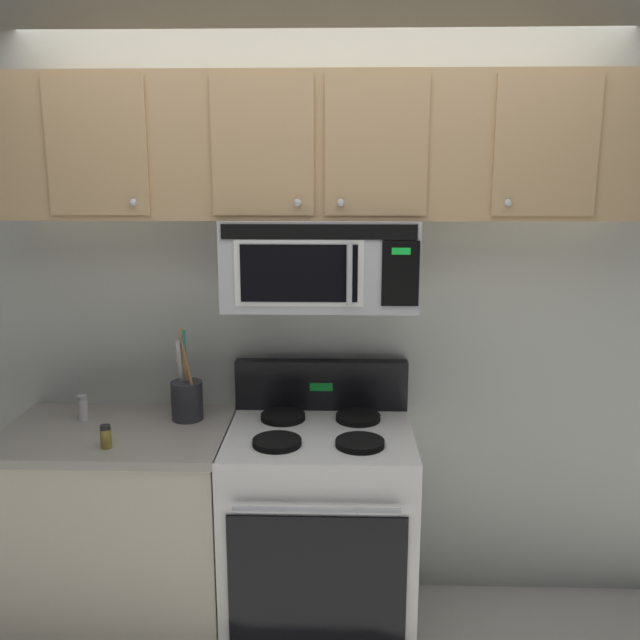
# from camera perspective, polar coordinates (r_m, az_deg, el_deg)

# --- Properties ---
(back_wall) EXTENTS (5.20, 0.10, 2.70)m
(back_wall) POSITION_cam_1_polar(r_m,az_deg,el_deg) (3.01, 0.17, 1.21)
(back_wall) COLOR silver
(back_wall) RESTS_ON ground_plane
(stove_range) EXTENTS (0.76, 0.69, 1.12)m
(stove_range) POSITION_cam_1_polar(r_m,az_deg,el_deg) (2.97, -0.04, -17.13)
(stove_range) COLOR white
(stove_range) RESTS_ON ground_plane
(over_range_microwave) EXTENTS (0.76, 0.43, 0.35)m
(over_range_microwave) POSITION_cam_1_polar(r_m,az_deg,el_deg) (2.73, 0.02, 4.85)
(over_range_microwave) COLOR #B7BABF
(upper_cabinets) EXTENTS (2.50, 0.36, 0.55)m
(upper_cabinets) POSITION_cam_1_polar(r_m,az_deg,el_deg) (2.74, 0.05, 14.30)
(upper_cabinets) COLOR tan
(counter_segment) EXTENTS (0.93, 0.65, 0.90)m
(counter_segment) POSITION_cam_1_polar(r_m,az_deg,el_deg) (3.12, -16.31, -16.47)
(counter_segment) COLOR beige
(counter_segment) RESTS_ON ground_plane
(utensil_crock_charcoal) EXTENTS (0.13, 0.13, 0.40)m
(utensil_crock_charcoal) POSITION_cam_1_polar(r_m,az_deg,el_deg) (2.94, -11.16, -6.37)
(utensil_crock_charcoal) COLOR #2D2D33
(utensil_crock_charcoal) RESTS_ON counter_segment
(salt_shaker) EXTENTS (0.04, 0.04, 0.11)m
(salt_shaker) POSITION_cam_1_polar(r_m,az_deg,el_deg) (3.06, -19.34, -7.00)
(salt_shaker) COLOR white
(salt_shaker) RESTS_ON counter_segment
(spice_jar) EXTENTS (0.04, 0.04, 0.09)m
(spice_jar) POSITION_cam_1_polar(r_m,az_deg,el_deg) (2.74, -17.58, -9.35)
(spice_jar) COLOR olive
(spice_jar) RESTS_ON counter_segment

